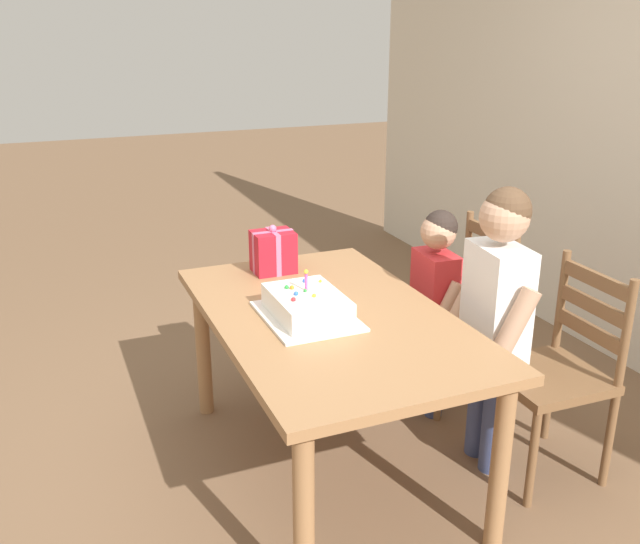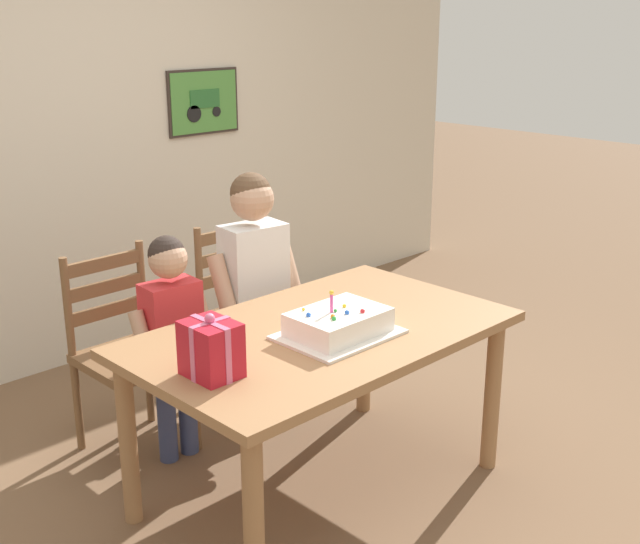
# 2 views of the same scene
# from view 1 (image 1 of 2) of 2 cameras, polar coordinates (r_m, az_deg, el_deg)

# --- Properties ---
(ground_plane) EXTENTS (20.00, 20.00, 0.00)m
(ground_plane) POSITION_cam_1_polar(r_m,az_deg,el_deg) (3.16, 0.70, -15.75)
(ground_plane) COLOR brown
(dining_table) EXTENTS (1.50, 0.91, 0.73)m
(dining_table) POSITION_cam_1_polar(r_m,az_deg,el_deg) (2.83, 0.76, -5.16)
(dining_table) COLOR #9E7047
(dining_table) RESTS_ON ground
(birthday_cake) EXTENTS (0.44, 0.34, 0.19)m
(birthday_cake) POSITION_cam_1_polar(r_m,az_deg,el_deg) (2.75, -1.11, -2.78)
(birthday_cake) COLOR white
(birthday_cake) RESTS_ON dining_table
(gift_box_red_large) EXTENTS (0.16, 0.19, 0.23)m
(gift_box_red_large) POSITION_cam_1_polar(r_m,az_deg,el_deg) (3.24, -3.86, 1.68)
(gift_box_red_large) COLOR red
(gift_box_red_large) RESTS_ON dining_table
(chair_left) EXTENTS (0.42, 0.42, 0.92)m
(chair_left) POSITION_cam_1_polar(r_m,az_deg,el_deg) (3.58, 11.51, -3.09)
(chair_left) COLOR brown
(chair_left) RESTS_ON ground
(chair_right) EXTENTS (0.43, 0.43, 0.92)m
(chair_right) POSITION_cam_1_polar(r_m,az_deg,el_deg) (3.08, 18.81, -7.70)
(chair_right) COLOR brown
(chair_right) RESTS_ON ground
(child_older) EXTENTS (0.47, 0.28, 1.24)m
(child_older) POSITION_cam_1_polar(r_m,az_deg,el_deg) (2.93, 14.24, -2.51)
(child_older) COLOR #38426B
(child_older) RESTS_ON ground
(child_younger) EXTENTS (0.38, 0.22, 1.03)m
(child_younger) POSITION_cam_1_polar(r_m,az_deg,el_deg) (3.33, 9.37, -1.76)
(child_younger) COLOR #38426B
(child_younger) RESTS_ON ground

